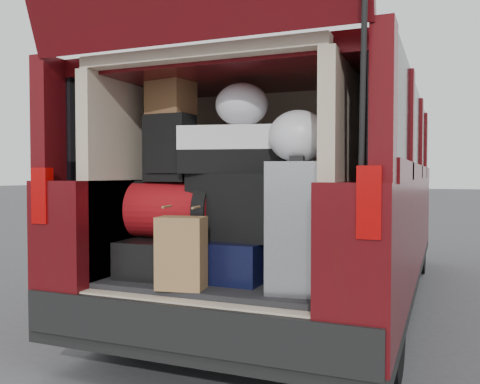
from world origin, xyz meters
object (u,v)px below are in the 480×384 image
object	(u,v)px
navy_hardshell	(235,258)
black_soft_case	(238,206)
backpack	(170,148)
kraft_bag	(181,253)
silver_roller	(299,226)
black_hardshell	(163,256)
red_duffel	(175,210)
twotone_duffel	(234,150)

from	to	relation	value
navy_hardshell	black_soft_case	world-z (taller)	black_soft_case
navy_hardshell	backpack	distance (m)	0.75
navy_hardshell	kraft_bag	size ratio (longest dim) A/B	1.36
black_soft_case	silver_roller	bearing A→B (deg)	-13.56
backpack	black_hardshell	bearing A→B (deg)	-112.28
black_hardshell	red_duffel	xyz separation A→B (m)	(0.05, 0.05, 0.27)
black_hardshell	navy_hardshell	size ratio (longest dim) A/B	1.04
navy_hardshell	backpack	xyz separation A→B (m)	(-0.41, -0.01, 0.63)
black_hardshell	silver_roller	size ratio (longest dim) A/B	0.81
black_hardshell	black_soft_case	bearing A→B (deg)	5.63
red_duffel	twotone_duffel	world-z (taller)	twotone_duffel
black_hardshell	twotone_duffel	bearing A→B (deg)	10.55
kraft_bag	twotone_duffel	distance (m)	0.68
black_hardshell	twotone_duffel	distance (m)	0.75
twotone_duffel	backpack	bearing A→B (deg)	176.28
black_soft_case	twotone_duffel	size ratio (longest dim) A/B	0.87
navy_hardshell	twotone_duffel	bearing A→B (deg)	120.42
navy_hardshell	twotone_duffel	xyz separation A→B (m)	(-0.02, 0.04, 0.61)
black_hardshell	kraft_bag	xyz separation A→B (m)	(0.29, -0.31, 0.08)
red_duffel	backpack	bearing A→B (deg)	-164.50
silver_roller	twotone_duffel	distance (m)	0.61
black_hardshell	navy_hardshell	distance (m)	0.44
silver_roller	red_duffel	xyz separation A→B (m)	(-0.79, 0.12, 0.05)
silver_roller	black_hardshell	bearing A→B (deg)	168.40
navy_hardshell	red_duffel	size ratio (longest dim) A/B	0.98
backpack	navy_hardshell	bearing A→B (deg)	5.12
backpack	twotone_duffel	distance (m)	0.39
black_hardshell	kraft_bag	bearing A→B (deg)	-49.81
kraft_bag	twotone_duffel	size ratio (longest dim) A/B	0.63
red_duffel	navy_hardshell	bearing A→B (deg)	-3.05
kraft_bag	red_duffel	distance (m)	0.47
silver_roller	twotone_duffel	world-z (taller)	twotone_duffel
twotone_duffel	navy_hardshell	bearing A→B (deg)	-72.33
black_hardshell	black_soft_case	xyz separation A→B (m)	(0.45, 0.07, 0.30)
kraft_bag	twotone_duffel	xyz separation A→B (m)	(0.12, 0.41, 0.54)
kraft_bag	black_soft_case	xyz separation A→B (m)	(0.16, 0.37, 0.22)
black_soft_case	twotone_duffel	bearing A→B (deg)	144.56
black_hardshell	twotone_duffel	world-z (taller)	twotone_duffel
backpack	red_duffel	bearing A→B (deg)	22.23
twotone_duffel	kraft_bag	bearing A→B (deg)	-118.56
kraft_bag	backpack	xyz separation A→B (m)	(-0.27, 0.35, 0.55)
black_hardshell	backpack	size ratio (longest dim) A/B	1.33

